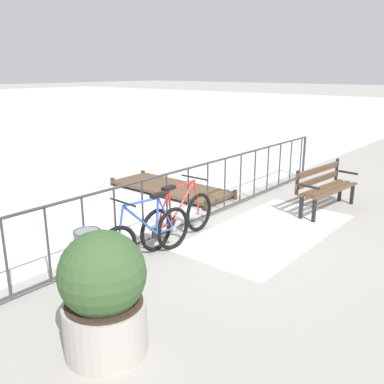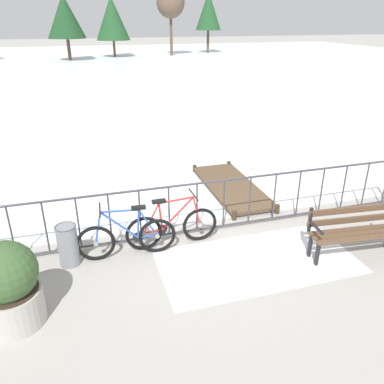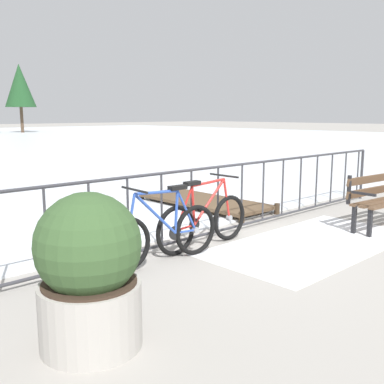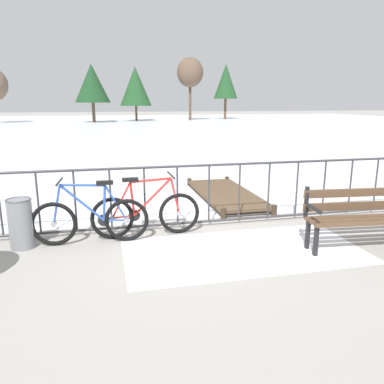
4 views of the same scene
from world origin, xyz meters
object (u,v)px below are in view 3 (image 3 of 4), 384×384
object	(u,v)px
bicycle_second	(163,234)
trash_bin	(91,249)
park_bench	(384,196)
planter_with_shrub	(89,272)
bicycle_near_railing	(204,221)

from	to	relation	value
bicycle_second	trash_bin	size ratio (longest dim) A/B	2.34
bicycle_second	park_bench	bearing A→B (deg)	-15.21
planter_with_shrub	park_bench	bearing A→B (deg)	1.45
planter_with_shrub	trash_bin	size ratio (longest dim) A/B	1.69
bicycle_near_railing	bicycle_second	world-z (taller)	same
bicycle_near_railing	park_bench	bearing A→B (deg)	-21.49
planter_with_shrub	bicycle_second	bearing A→B (deg)	34.40
park_bench	planter_with_shrub	size ratio (longest dim) A/B	1.33
bicycle_second	park_bench	xyz separation A→B (m)	(3.78, -1.03, 0.14)
park_bench	trash_bin	xyz separation A→B (m)	(-4.76, 1.07, -0.14)
bicycle_near_railing	trash_bin	distance (m)	1.81
bicycle_second	park_bench	size ratio (longest dim) A/B	1.04
bicycle_near_railing	park_bench	distance (m)	3.17
bicycle_second	trash_bin	bearing A→B (deg)	177.48
bicycle_near_railing	bicycle_second	size ratio (longest dim) A/B	1.00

